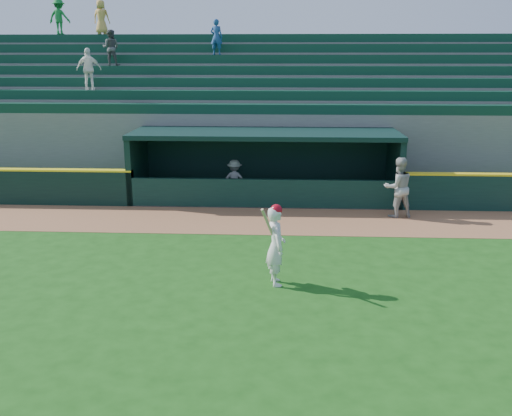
% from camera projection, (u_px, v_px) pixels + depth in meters
% --- Properties ---
extents(ground, '(120.00, 120.00, 0.00)m').
position_uv_depth(ground, '(252.00, 280.00, 13.23)').
color(ground, '#184B12').
rests_on(ground, ground).
extents(warning_track, '(40.00, 3.00, 0.01)m').
position_uv_depth(warning_track, '(261.00, 221.00, 17.96)').
color(warning_track, '#905B39').
rests_on(warning_track, ground).
extents(dugout_player_front, '(1.07, 0.91, 1.94)m').
position_uv_depth(dugout_player_front, '(398.00, 187.00, 18.17)').
color(dugout_player_front, '#A5A5A0').
rests_on(dugout_player_front, ground).
extents(dugout_player_inside, '(0.98, 0.61, 1.45)m').
position_uv_depth(dugout_player_inside, '(235.00, 180.00, 20.43)').
color(dugout_player_inside, '#A0A09B').
rests_on(dugout_player_inside, ground).
extents(dugout, '(9.40, 2.80, 2.46)m').
position_uv_depth(dugout, '(265.00, 161.00, 20.60)').
color(dugout, slate).
rests_on(dugout, ground).
extents(stands, '(34.50, 6.25, 7.52)m').
position_uv_depth(stands, '(269.00, 119.00, 24.75)').
color(stands, slate).
rests_on(stands, ground).
extents(batter_at_plate, '(0.62, 0.82, 1.89)m').
position_uv_depth(batter_at_plate, '(276.00, 245.00, 12.77)').
color(batter_at_plate, silver).
rests_on(batter_at_plate, ground).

